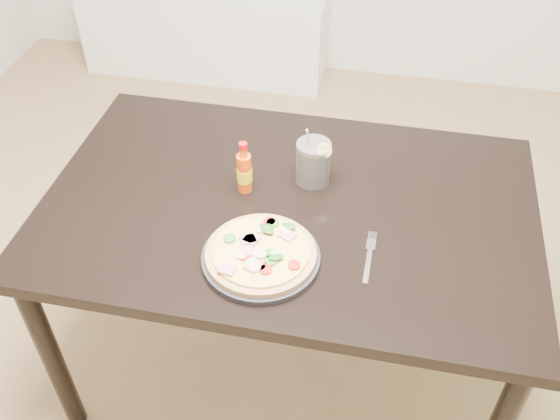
% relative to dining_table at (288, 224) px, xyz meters
% --- Properties ---
extents(floor, '(4.50, 4.50, 0.00)m').
position_rel_dining_table_xyz_m(floor, '(-0.07, -0.17, -0.67)').
color(floor, '#9E7A51').
rests_on(floor, ground).
extents(dining_table, '(1.40, 0.90, 0.75)m').
position_rel_dining_table_xyz_m(dining_table, '(0.00, 0.00, 0.00)').
color(dining_table, black).
rests_on(dining_table, ground).
extents(plate, '(0.31, 0.31, 0.02)m').
position_rel_dining_table_xyz_m(plate, '(-0.03, -0.23, 0.09)').
color(plate, black).
rests_on(plate, dining_table).
extents(pizza, '(0.29, 0.29, 0.03)m').
position_rel_dining_table_xyz_m(pizza, '(-0.03, -0.23, 0.11)').
color(pizza, tan).
rests_on(pizza, plate).
extents(hot_sauce_bottle, '(0.05, 0.05, 0.17)m').
position_rel_dining_table_xyz_m(hot_sauce_bottle, '(-0.14, 0.03, 0.15)').
color(hot_sauce_bottle, '#ED4C0D').
rests_on(hot_sauce_bottle, dining_table).
extents(cola_cup, '(0.11, 0.10, 0.19)m').
position_rel_dining_table_xyz_m(cola_cup, '(0.05, 0.11, 0.15)').
color(cola_cup, black).
rests_on(cola_cup, dining_table).
extents(fork, '(0.02, 0.19, 0.00)m').
position_rel_dining_table_xyz_m(fork, '(0.25, -0.16, 0.09)').
color(fork, silver).
rests_on(fork, dining_table).
extents(media_console, '(1.40, 0.34, 0.50)m').
position_rel_dining_table_xyz_m(media_console, '(-0.87, 1.90, -0.42)').
color(media_console, white).
rests_on(media_console, ground).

